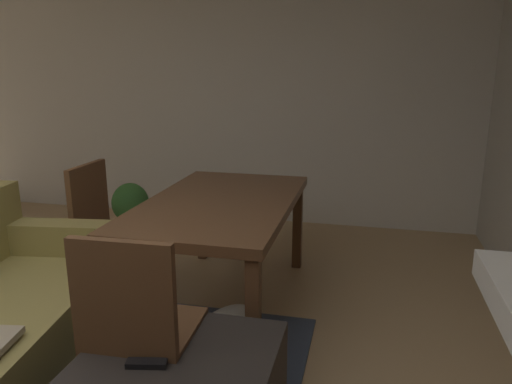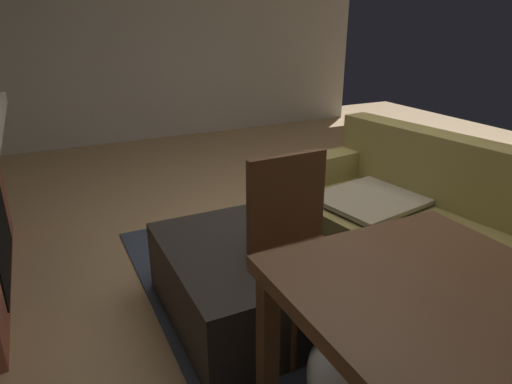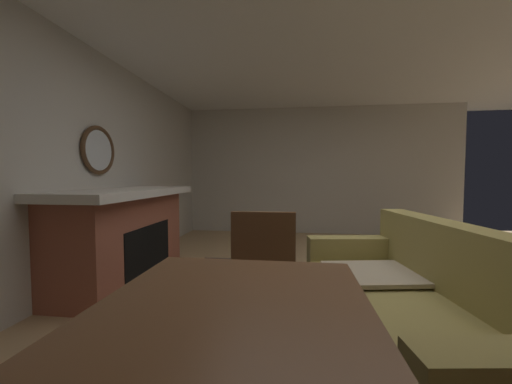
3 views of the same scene
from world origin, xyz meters
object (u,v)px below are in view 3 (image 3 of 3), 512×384
Objects in this scene: ottoman_coffee_table at (237,307)px; dining_chair_west at (262,276)px; fireplace at (125,234)px; couch at (416,315)px; dining_table at (209,384)px; tv_remote at (248,279)px; round_wall_mirror at (98,150)px.

ottoman_coffee_table is 0.42m from dining_chair_west.
couch is at bearing 66.63° from fireplace.
tv_remote is at bearing -174.95° from dining_table.
round_wall_mirror reaches higher than couch.
dining_chair_west is at bearing 59.31° from round_wall_mirror.
round_wall_mirror is 2.46m from dining_chair_west.
dining_table is (1.40, 0.21, 0.45)m from ottoman_coffee_table.
ottoman_coffee_table is at bearing 56.62° from fireplace.
couch is 2.01× the size of ottoman_coffee_table.
ottoman_coffee_table is 0.62× the size of dining_table.
couch reaches higher than dining_table.
couch is at bearing 91.55° from dining_chair_west.
fireplace is at bearing -134.80° from tv_remote.
fireplace is 2.87m from couch.
fireplace reaches higher than dining_chair_west.
tv_remote is 0.10× the size of dining_table.
couch is at bearing 142.13° from dining_table.
dining_table is (2.36, 1.96, -0.79)m from round_wall_mirror.
tv_remote is 0.21m from dining_chair_west.
couch is at bearing 81.67° from ottoman_coffee_table.
dining_chair_west is at bearing 24.41° from tv_remote.
fireplace is at bearing -144.71° from dining_table.
dining_table is at bearing 35.29° from fireplace.
tv_remote is 1.38m from dining_table.
ottoman_coffee_table is at bearing -98.33° from couch.
fireplace is 2.89m from dining_table.
round_wall_mirror is at bearing -90.00° from fireplace.
dining_table reaches higher than ottoman_coffee_table.
round_wall_mirror is (0.00, -0.29, 0.93)m from fireplace.
fireplace is at bearing -124.83° from dining_chair_west.
fireplace is 0.98× the size of couch.
ottoman_coffee_table is (0.96, 1.46, -0.31)m from fireplace.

